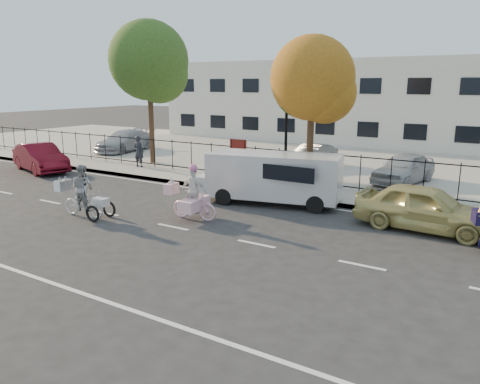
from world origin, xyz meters
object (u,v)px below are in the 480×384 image
Objects in this scene: lot_car_c at (311,156)px; gold_sedan at (425,208)px; zebra_trike at (83,197)px; pedestrian at (139,151)px; lot_car_a at (125,141)px; red_sedan at (40,158)px; lamppost at (286,115)px; unicorn_bike at (193,199)px; white_van at (272,176)px; lot_car_d at (404,168)px.

gold_sedan is at bearing -40.16° from lot_car_c.
gold_sedan is 1.17× the size of lot_car_c.
zebra_trike reaches higher than pedestrian.
gold_sedan is 0.91× the size of lot_car_a.
gold_sedan is (18.53, -0.02, 0.00)m from red_sedan.
zebra_trike reaches higher than lot_car_c.
red_sedan is at bearing -166.43° from lamppost.
pedestrian reaches higher than red_sedan.
red_sedan is (-12.32, -2.98, -2.41)m from lamppost.
unicorn_bike is at bearing 115.84° from gold_sedan.
unicorn_bike reaches higher than gold_sedan.
white_van reaches higher than unicorn_bike.
pedestrian is at bearing 81.68° from gold_sedan.
lot_car_c is 0.92× the size of lot_car_d.
lamppost is 0.78× the size of white_van.
lot_car_a is at bearing -171.39° from lot_car_d.
lamppost is 3.36m from white_van.
lamppost reaches higher than lot_car_c.
lot_car_d is at bearing -34.02° from unicorn_bike.
red_sedan is at bearing 57.52° from zebra_trike.
zebra_trike is 0.49× the size of red_sedan.
lot_car_c is (-1.49, 7.15, -0.30)m from white_van.
pedestrian is 8.90m from lot_car_c.
white_van is at bearing -31.78° from lot_car_a.
lot_car_c is at bearing -4.54° from unicorn_bike.
zebra_trike is 0.37× the size of white_van.
lamppost is 12.90m from red_sedan.
gold_sedan is 6.40m from lot_car_d.
gold_sedan is at bearing -25.80° from lamppost.
unicorn_bike is 9.99m from lot_car_d.
lot_car_a reaches higher than red_sedan.
white_van is at bearing -70.93° from lot_car_c.
gold_sedan is 2.59× the size of pedestrian.
unicorn_bike reaches higher than lot_car_c.
lot_car_c is (7.61, 4.61, -0.22)m from pedestrian.
pedestrian reaches higher than gold_sedan.
white_van is 5.53m from gold_sedan.
gold_sedan is (10.00, 4.45, 0.02)m from zebra_trike.
zebra_trike is 14.69m from lot_car_a.
gold_sedan is (6.68, 2.78, 0.02)m from unicorn_bike.
pedestrian is (-9.10, 2.54, -0.08)m from white_van.
lamppost reaches higher than unicorn_bike.
lot_car_a is (-0.91, 6.77, 0.11)m from red_sedan.
pedestrian is 0.42× the size of lot_car_d.
red_sedan is at bearing -89.66° from lot_car_a.
lot_car_a reaches higher than gold_sedan.
unicorn_bike is 0.41× the size of lot_car_a.
zebra_trike is at bearing -116.14° from lot_car_d.
lot_car_a is (-9.45, 11.25, 0.12)m from zebra_trike.
red_sedan is at bearing -139.40° from lot_car_c.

